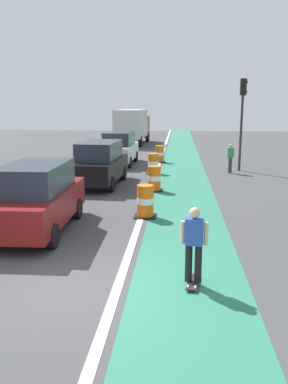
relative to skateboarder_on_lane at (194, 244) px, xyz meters
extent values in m
plane|color=#424244|center=(-2.47, -0.42, -0.91)|extent=(100.00, 100.00, 0.00)
cube|color=#2D755B|center=(-0.07, 11.58, -0.91)|extent=(2.50, 80.00, 0.01)
cube|color=silver|center=(-1.57, 11.58, -0.91)|extent=(0.20, 80.00, 0.01)
cube|color=black|center=(0.00, 0.00, -0.84)|extent=(0.33, 0.82, 0.02)
cylinder|color=silver|center=(0.04, -0.27, -0.86)|extent=(0.05, 0.11, 0.11)
cylinder|color=silver|center=(-0.11, -0.25, -0.86)|extent=(0.05, 0.11, 0.11)
cylinder|color=silver|center=(0.11, 0.25, -0.86)|extent=(0.05, 0.11, 0.11)
cylinder|color=silver|center=(-0.04, 0.27, -0.86)|extent=(0.05, 0.11, 0.11)
cylinder|color=black|center=(0.10, -0.01, -0.42)|extent=(0.15, 0.15, 0.82)
cylinder|color=black|center=(-0.10, 0.01, -0.42)|extent=(0.15, 0.15, 0.82)
cube|color=#2D4CA5|center=(0.00, 0.00, 0.27)|extent=(0.39, 0.27, 0.56)
cylinder|color=beige|center=(0.24, -0.03, 0.24)|extent=(0.09, 0.09, 0.48)
cylinder|color=beige|center=(-0.24, 0.03, 0.24)|extent=(0.09, 0.09, 0.48)
sphere|color=beige|center=(0.00, 0.00, 0.67)|extent=(0.22, 0.22, 0.22)
cube|color=maroon|center=(-4.50, 3.29, -0.12)|extent=(1.93, 4.64, 0.90)
cube|color=#232D38|center=(-4.50, 3.29, 0.73)|extent=(1.67, 2.88, 0.80)
cylinder|color=black|center=(-5.35, 4.70, -0.57)|extent=(0.29, 0.69, 0.68)
cylinder|color=black|center=(-3.71, 4.73, -0.57)|extent=(0.29, 0.69, 0.68)
cylinder|color=black|center=(-3.65, 1.88, -0.57)|extent=(0.29, 0.69, 0.68)
cube|color=black|center=(-4.00, 10.32, -0.12)|extent=(2.07, 4.69, 0.90)
cube|color=#232D38|center=(-4.00, 10.32, 0.73)|extent=(1.76, 2.93, 0.80)
cylinder|color=black|center=(-4.75, 11.78, -0.57)|extent=(0.31, 0.69, 0.68)
cylinder|color=black|center=(-3.11, 11.70, -0.57)|extent=(0.31, 0.69, 0.68)
cylinder|color=black|center=(-4.89, 8.93, -0.57)|extent=(0.31, 0.69, 0.68)
cylinder|color=black|center=(-3.25, 8.85, -0.57)|extent=(0.31, 0.69, 0.68)
cube|color=silver|center=(-4.06, 16.94, -0.12)|extent=(1.97, 4.65, 0.90)
cube|color=#232D38|center=(-4.06, 16.94, 0.73)|extent=(1.70, 2.90, 0.80)
cylinder|color=black|center=(-4.84, 18.39, -0.57)|extent=(0.30, 0.69, 0.68)
cylinder|color=black|center=(-3.20, 18.34, -0.57)|extent=(0.30, 0.69, 0.68)
cylinder|color=black|center=(-4.92, 15.54, -0.57)|extent=(0.30, 0.69, 0.68)
cylinder|color=black|center=(-3.28, 15.49, -0.57)|extent=(0.30, 0.69, 0.68)
cylinder|color=orange|center=(-1.43, 5.09, -0.66)|extent=(0.56, 0.56, 0.42)
cylinder|color=white|center=(-1.43, 5.09, -0.35)|extent=(0.57, 0.57, 0.21)
cylinder|color=orange|center=(-1.43, 5.09, -0.03)|extent=(0.56, 0.56, 0.42)
cube|color=black|center=(-1.43, 5.09, -0.89)|extent=(0.73, 0.73, 0.04)
cylinder|color=orange|center=(-1.38, 9.26, -0.66)|extent=(0.56, 0.56, 0.42)
cylinder|color=white|center=(-1.38, 9.26, -0.35)|extent=(0.57, 0.57, 0.21)
cylinder|color=orange|center=(-1.38, 9.26, -0.03)|extent=(0.56, 0.56, 0.42)
cube|color=black|center=(-1.38, 9.26, -0.89)|extent=(0.73, 0.73, 0.04)
cylinder|color=orange|center=(-1.72, 13.73, -0.66)|extent=(0.56, 0.56, 0.42)
cylinder|color=white|center=(-1.72, 13.73, -0.35)|extent=(0.57, 0.57, 0.21)
cylinder|color=orange|center=(-1.72, 13.73, -0.03)|extent=(0.56, 0.56, 0.42)
cube|color=black|center=(-1.72, 13.73, -0.89)|extent=(0.73, 0.73, 0.04)
cylinder|color=orange|center=(-1.56, 18.02, -0.66)|extent=(0.56, 0.56, 0.42)
cylinder|color=white|center=(-1.56, 18.02, -0.35)|extent=(0.57, 0.57, 0.21)
cylinder|color=orange|center=(-1.56, 18.02, -0.03)|extent=(0.56, 0.56, 0.42)
cube|color=black|center=(-1.56, 18.02, -0.89)|extent=(0.73, 0.73, 0.04)
cube|color=beige|center=(-4.72, 28.90, 1.07)|extent=(2.60, 5.72, 2.50)
cube|color=#B21E19|center=(-4.51, 32.74, 0.62)|extent=(2.30, 2.02, 2.10)
cylinder|color=black|center=(-5.55, 32.60, -0.43)|extent=(0.35, 0.97, 0.96)
cylinder|color=black|center=(-3.49, 32.49, -0.43)|extent=(0.35, 0.97, 0.96)
cylinder|color=black|center=(-5.82, 27.56, -0.43)|extent=(0.35, 0.97, 0.96)
cylinder|color=black|center=(-3.77, 27.45, -0.43)|extent=(0.35, 0.97, 0.96)
cylinder|color=#2D2D2D|center=(3.13, 15.05, 1.19)|extent=(0.14, 0.14, 4.20)
cube|color=black|center=(3.13, 15.05, 3.74)|extent=(0.32, 0.32, 0.90)
sphere|color=red|center=(3.30, 15.05, 4.00)|extent=(0.16, 0.16, 0.16)
sphere|color=green|center=(3.30, 15.05, 3.48)|extent=(0.16, 0.16, 0.16)
cylinder|color=#33333D|center=(2.51, 14.20, -0.48)|extent=(0.20, 0.20, 0.86)
cube|color=#338C4C|center=(2.51, 14.20, 0.22)|extent=(0.34, 0.20, 0.54)
sphere|color=tan|center=(2.51, 14.20, 0.60)|extent=(0.20, 0.20, 0.20)
camera|label=1|loc=(-0.36, -7.81, 2.82)|focal=37.14mm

